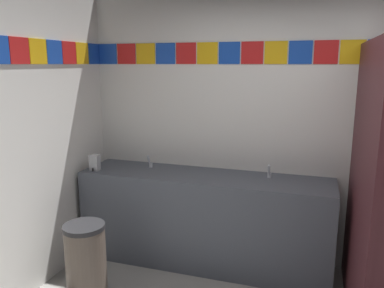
% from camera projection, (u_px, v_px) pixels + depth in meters
% --- Properties ---
extents(wall_back, '(4.31, 0.09, 2.68)m').
position_uv_depth(wall_back, '(308.00, 127.00, 3.56)').
color(wall_back, white).
rests_on(wall_back, ground_plane).
extents(vanity_counter, '(2.39, 0.58, 0.89)m').
position_uv_depth(vanity_counter, '(204.00, 218.00, 3.71)').
color(vanity_counter, '#4C515B').
rests_on(vanity_counter, ground_plane).
extents(faucet_left, '(0.04, 0.10, 0.14)m').
position_uv_depth(faucet_left, '(150.00, 163.00, 3.88)').
color(faucet_left, silver).
rests_on(faucet_left, vanity_counter).
extents(faucet_right, '(0.04, 0.10, 0.14)m').
position_uv_depth(faucet_right, '(269.00, 173.00, 3.52)').
color(faucet_right, silver).
rests_on(faucet_right, vanity_counter).
extents(soap_dispenser, '(0.09, 0.09, 0.16)m').
position_uv_depth(soap_dispenser, '(95.00, 163.00, 3.77)').
color(soap_dispenser, '#B7BABF').
rests_on(soap_dispenser, vanity_counter).
extents(trash_bin, '(0.35, 0.35, 0.61)m').
position_uv_depth(trash_bin, '(86.00, 258.00, 3.25)').
color(trash_bin, brown).
rests_on(trash_bin, ground_plane).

